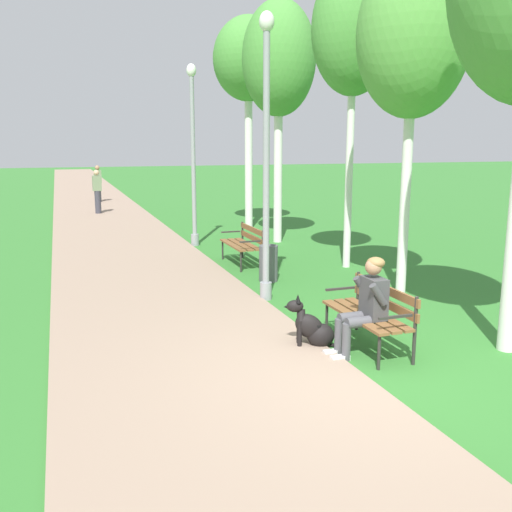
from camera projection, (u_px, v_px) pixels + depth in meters
The scene contains 15 objects.
ground_plane at pixel (376, 375), 6.52m from camera, with size 120.00×120.00×0.00m, color #33752D.
paved_path at pixel (90, 196), 28.12m from camera, with size 3.41×60.00×0.04m, color gray.
park_bench_near at pixel (372, 310), 7.30m from camera, with size 0.55×1.50×0.85m.
park_bench_mid at pixel (244, 241), 12.33m from camera, with size 0.55×1.50×0.85m.
person_seated_on_near_bench at pixel (366, 303), 7.02m from camera, with size 0.74×0.49×1.25m.
dog_black at pixel (313, 328), 7.35m from camera, with size 0.81×0.42×0.71m.
lamp_post_near at pixel (266, 157), 9.19m from camera, with size 0.24×0.24×4.64m.
lamp_post_mid at pixel (193, 154), 14.25m from camera, with size 0.24×0.24×4.54m.
birch_tree_second at pixel (414, 37), 9.15m from camera, with size 1.86×1.85×5.67m.
birch_tree_third at pixel (354, 31), 11.24m from camera, with size 1.71×1.59×6.15m.
birch_tree_fourth at pixel (279, 60), 14.33m from camera, with size 1.87×2.02×6.18m.
birch_tree_fifth at pixel (248, 61), 16.76m from camera, with size 2.11×2.23×6.31m.
litter_bin at pixel (268, 263), 10.87m from camera, with size 0.36×0.36×0.70m, color #515156.
pedestrian_distant at pixel (97, 192), 20.95m from camera, with size 0.32×0.22×1.65m.
pedestrian_further_distant at pixel (98, 184), 25.03m from camera, with size 0.32×0.22×1.65m.
Camera 1 is at (-3.33, -5.32, 2.63)m, focal length 39.62 mm.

